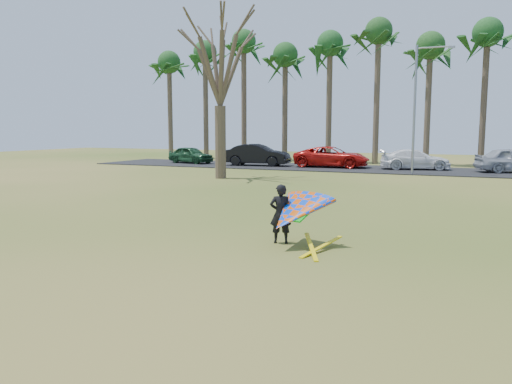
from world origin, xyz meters
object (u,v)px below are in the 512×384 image
at_px(car_1, 257,155).
at_px(car_2, 332,157).
at_px(car_0, 191,155).
at_px(car_3, 415,159).
at_px(kite_flyer, 293,213).
at_px(bare_tree_left, 220,58).
at_px(streetlight, 417,103).

relative_size(car_1, car_2, 0.91).
relative_size(car_0, car_1, 0.80).
distance_m(car_1, car_3, 11.65).
bearing_deg(kite_flyer, car_0, 125.97).
distance_m(car_0, car_3, 17.80).
bearing_deg(car_3, car_1, 81.23).
distance_m(bare_tree_left, streetlight, 12.58).
distance_m(bare_tree_left, car_2, 12.55).
bearing_deg(streetlight, car_2, 152.52).
relative_size(car_2, car_3, 1.16).
relative_size(bare_tree_left, kite_flyer, 4.06).
height_order(bare_tree_left, car_2, bare_tree_left).
distance_m(car_1, car_2, 5.74).
bearing_deg(car_0, streetlight, -86.18).
relative_size(car_1, car_3, 1.05).
xyz_separation_m(streetlight, car_2, (-6.30, 3.27, -3.64)).
height_order(bare_tree_left, kite_flyer, bare_tree_left).
distance_m(car_0, car_1, 6.20).
bearing_deg(car_0, bare_tree_left, -128.12).
relative_size(streetlight, car_3, 1.68).
height_order(bare_tree_left, car_1, bare_tree_left).
xyz_separation_m(streetlight, car_1, (-11.99, 2.54, -3.58)).
height_order(car_3, kite_flyer, kite_flyer).
bearing_deg(kite_flyer, streetlight, 88.61).
bearing_deg(car_2, streetlight, -120.10).
xyz_separation_m(streetlight, kite_flyer, (-0.52, -21.47, -3.62)).
distance_m(car_0, kite_flyer, 30.06).
distance_m(bare_tree_left, kite_flyer, 18.41).
bearing_deg(kite_flyer, bare_tree_left, 123.68).
bearing_deg(car_3, car_2, 79.29).
relative_size(bare_tree_left, car_2, 1.76).
xyz_separation_m(car_0, car_2, (11.88, 0.41, 0.08)).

